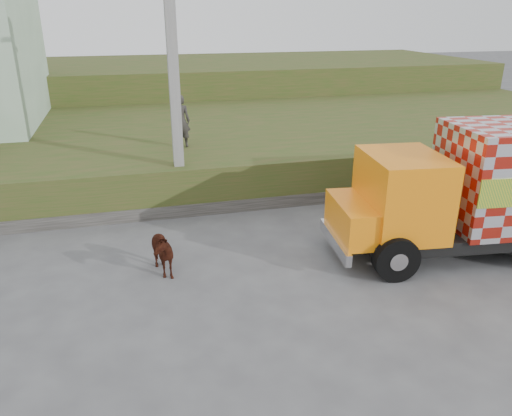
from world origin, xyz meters
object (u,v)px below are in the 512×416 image
object	(u,v)px
pedestrian	(180,121)
cow	(158,251)
utility_pole	(174,80)
cargo_truck	(497,189)

from	to	relation	value
pedestrian	cow	bearing A→B (deg)	88.18
utility_pole	pedestrian	size ratio (longest dim) A/B	4.40
utility_pole	cow	distance (m)	5.39
cargo_truck	cow	distance (m)	8.67
cargo_truck	cow	world-z (taller)	cargo_truck
cow	pedestrian	size ratio (longest dim) A/B	0.75
utility_pole	pedestrian	world-z (taller)	utility_pole
cargo_truck	pedestrian	size ratio (longest dim) A/B	4.28
utility_pole	cargo_truck	size ratio (longest dim) A/B	1.03
utility_pole	cargo_truck	xyz separation A→B (m)	(7.54, -4.93, -2.34)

